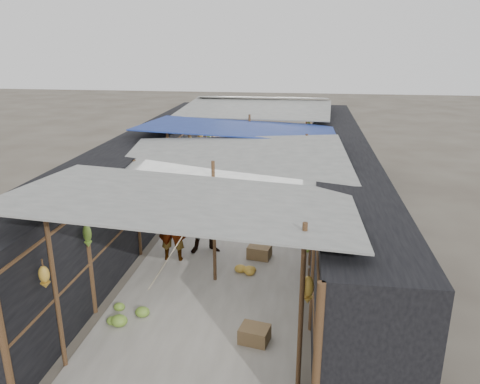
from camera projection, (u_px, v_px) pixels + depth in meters
The scene contains 14 objects.
ground at pixel (178, 376), 7.06m from camera, with size 80.00×80.00×0.00m, color #6B6356.
aisle_slab at pixel (238, 220), 13.18m from camera, with size 3.60×16.00×0.02m, color #9E998E.
stall_left at pixel (144, 177), 13.18m from camera, with size 1.40×15.00×2.30m, color black.
stall_right at pixel (338, 185), 12.47m from camera, with size 1.40×15.00×2.30m, color black.
crate_near at pixel (254, 335), 7.82m from camera, with size 0.48×0.38×0.29m, color brown.
crate_mid at pixel (259, 252), 10.84m from camera, with size 0.51×0.41×0.31m, color brown.
crate_back at pixel (233, 163), 18.60m from camera, with size 0.49×0.40×0.31m, color brown.
black_basin at pixel (295, 208), 13.83m from camera, with size 0.63×0.63×0.19m, color black.
vendor_elderly at pixel (172, 224), 10.53m from camera, with size 0.65×0.43×1.78m, color white.
shopper_blue at pixel (209, 216), 10.92m from camera, with size 0.89×0.70×1.84m, color #2153A8.
vendor_seated at pixel (298, 176), 15.89m from camera, with size 0.56×0.32×0.87m, color #4A4740.
market_canopy at pixel (241, 134), 12.75m from camera, with size 5.62×15.20×2.77m.
hanging_bananas at pixel (241, 158), 13.31m from camera, with size 3.95×13.88×0.85m.
floor_bananas at pixel (243, 216), 13.04m from camera, with size 3.78×10.57×0.35m.
Camera 1 is at (1.74, -5.66, 4.84)m, focal length 35.00 mm.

